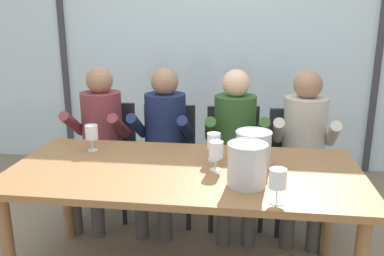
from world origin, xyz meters
name	(u,v)px	position (x,y,z in m)	size (l,w,h in m)	color
ground	(202,206)	(0.00, 1.00, 0.00)	(14.00, 14.00, 0.00)	#847056
window_glass_panel	(214,45)	(0.00, 2.08, 1.30)	(7.26, 0.03, 2.60)	silver
window_mullion_left	(63,44)	(-1.63, 2.06, 1.30)	(0.06, 0.06, 2.60)	#38383D
window_mullion_right	(380,47)	(1.63, 2.06, 1.30)	(0.06, 0.06, 2.60)	#38383D
hillside_vineyard	(228,58)	(0.00, 5.33, 0.83)	(13.26, 2.40, 1.65)	#386633
dining_table	(184,180)	(0.00, 0.00, 0.66)	(2.06, 0.96, 0.74)	olive
chair_near_curtain	(108,149)	(-0.78, 0.89, 0.53)	(0.46, 0.46, 0.90)	#232328
chair_left_of_center	(168,152)	(-0.26, 0.87, 0.53)	(0.46, 0.46, 0.90)	#232328
chair_center	(234,154)	(0.26, 0.89, 0.53)	(0.49, 0.49, 0.90)	#232328
chair_right_of_center	(297,158)	(0.76, 0.87, 0.53)	(0.50, 0.50, 0.90)	#232328
person_maroon_top	(99,134)	(-0.80, 0.75, 0.70)	(0.47, 0.62, 1.22)	brown
person_navy_polo	(163,136)	(-0.28, 0.75, 0.70)	(0.48, 0.62, 1.22)	#192347
person_olive_shirt	(235,139)	(0.28, 0.75, 0.70)	(0.49, 0.63, 1.22)	#2D5123
person_beige_jumper	(304,142)	(0.79, 0.75, 0.70)	(0.49, 0.63, 1.22)	#B7AD9E
ice_bucket_primary	(253,148)	(0.40, 0.09, 0.85)	(0.22, 0.22, 0.22)	#B7B7BC
ice_bucket_secondary	(247,164)	(0.36, -0.20, 0.86)	(0.21, 0.21, 0.23)	#B7B7BC
wine_glass_by_left_taster	(92,133)	(-0.65, 0.25, 0.86)	(0.08, 0.08, 0.17)	silver
wine_glass_near_bucket	(278,180)	(0.51, -0.39, 0.86)	(0.08, 0.08, 0.17)	silver
wine_glass_center_pour	(216,151)	(0.19, 0.00, 0.86)	(0.08, 0.08, 0.17)	silver
wine_glass_by_right_taster	(214,142)	(0.16, 0.16, 0.86)	(0.08, 0.08, 0.17)	silver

